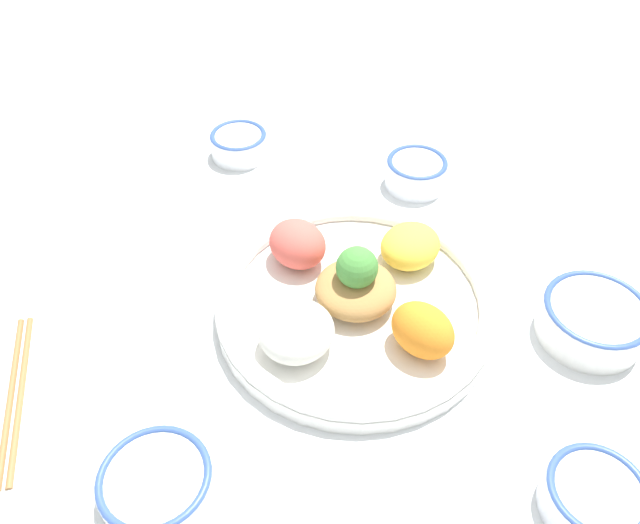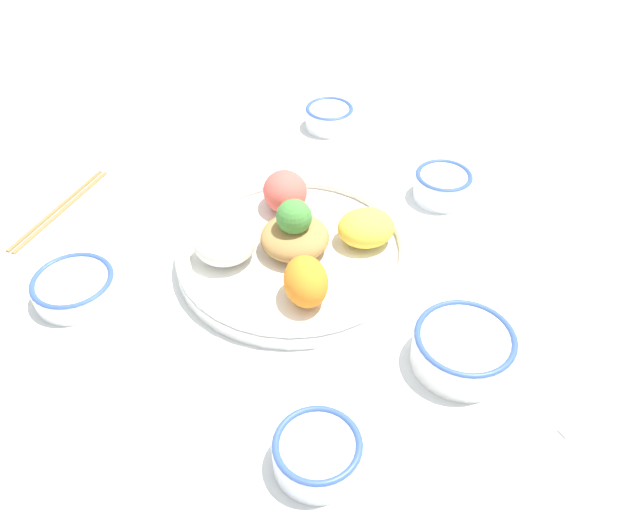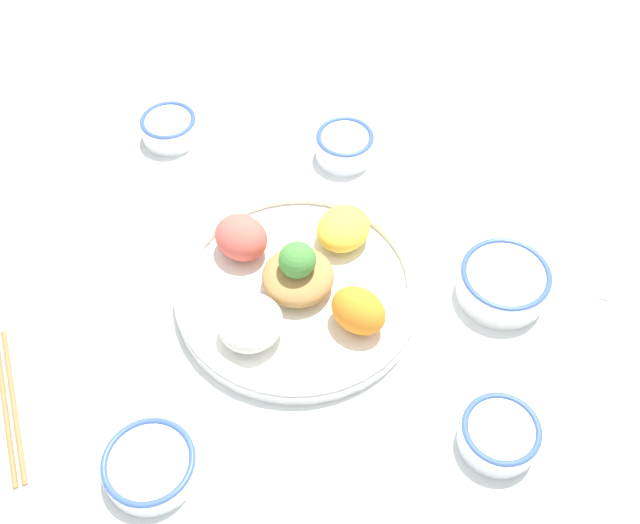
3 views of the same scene
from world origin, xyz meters
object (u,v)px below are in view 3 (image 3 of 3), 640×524
Objects in this scene: chopsticks_pair_near at (8,404)px; serving_spoon_main at (606,252)px; rice_bowl_blue at (169,127)px; sauce_bowl_dark at (150,465)px; serving_spoon_extra at (279,512)px; rice_bowl_plain at (345,145)px; sauce_bowl_red at (499,434)px; salad_platter at (298,283)px; sauce_bowl_far at (504,282)px.

serving_spoon_main is at bearing 86.10° from chopsticks_pair_near.
sauce_bowl_dark is at bearing -47.82° from rice_bowl_blue.
rice_bowl_plain is at bearing -8.41° from serving_spoon_extra.
sauce_bowl_red is at bearing -11.68° from rice_bowl_blue.
serving_spoon_main is at bearing 46.64° from salad_platter.
rice_bowl_blue is at bearing 132.18° from sauce_bowl_dark.
sauce_bowl_red and rice_bowl_blue have the same top height.
sauce_bowl_red is at bearing -32.78° from rice_bowl_plain.
serving_spoon_main is (0.29, 0.31, -0.02)m from salad_platter.
serving_spoon_main and serving_spoon_extra have the same top height.
salad_platter reaches higher than sauce_bowl_dark.
serving_spoon_main is (0.08, 0.15, -0.02)m from sauce_bowl_far.
rice_bowl_blue reaches higher than serving_spoon_extra.
sauce_bowl_dark is (-0.29, -0.26, -0.00)m from sauce_bowl_red.
sauce_bowl_red is 0.78× the size of sauce_bowl_far.
sauce_bowl_far reaches higher than serving_spoon_main.
sauce_bowl_red is 0.49m from rice_bowl_plain.
rice_bowl_blue is (-0.34, 0.11, -0.00)m from salad_platter.
sauce_bowl_far is 0.17m from serving_spoon_main.
salad_platter is at bearing -142.30° from sauce_bowl_far.
sauce_bowl_red is at bearing -61.94° from sauce_bowl_far.
sauce_bowl_far is 0.91× the size of serving_spoon_extra.
rice_bowl_plain is 0.40m from serving_spoon_main.
rice_bowl_blue is 0.48m from chopsticks_pair_near.
rice_bowl_blue is at bearing 17.84° from serving_spoon_extra.
sauce_bowl_dark is 1.20× the size of rice_bowl_plain.
serving_spoon_extra is (-0.14, -0.21, -0.02)m from sauce_bowl_red.
sauce_bowl_red is (0.31, -0.02, -0.00)m from salad_platter.
serving_spoon_extra is at bearing -34.05° from serving_spoon_main.
serving_spoon_extra is (0.27, -0.48, -0.02)m from rice_bowl_plain.
sauce_bowl_red is at bearing -71.55° from serving_spoon_extra.
salad_platter is 3.56× the size of sauce_bowl_red.
rice_bowl_plain is 0.68× the size of serving_spoon_extra.
salad_platter is 0.29m from serving_spoon_extra.
salad_platter reaches higher than rice_bowl_blue.
sauce_bowl_far is at bearing 67.33° from sauce_bowl_dark.
sauce_bowl_dark is at bearing 72.07° from serving_spoon_extra.
sauce_bowl_dark is 0.83× the size of serving_spoon_main.
sauce_bowl_dark is at bearing -76.78° from rice_bowl_plain.
rice_bowl_blue is 0.74× the size of sauce_bowl_far.
serving_spoon_extra is at bearing -34.70° from rice_bowl_blue.
rice_bowl_blue is 0.68× the size of serving_spoon_main.
rice_bowl_plain is 0.46× the size of chopsticks_pair_near.
rice_bowl_plain reaches higher than serving_spoon_main.
rice_bowl_plain is at bearing 115.05° from chopsticks_pair_near.
sauce_bowl_dark is at bearing -85.80° from salad_platter.
rice_bowl_blue is 0.45× the size of chopsticks_pair_near.
serving_spoon_main is (-0.02, 0.33, -0.02)m from sauce_bowl_red.
rice_bowl_plain is at bearing 165.76° from sauce_bowl_far.
sauce_bowl_red is 0.72× the size of serving_spoon_main.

